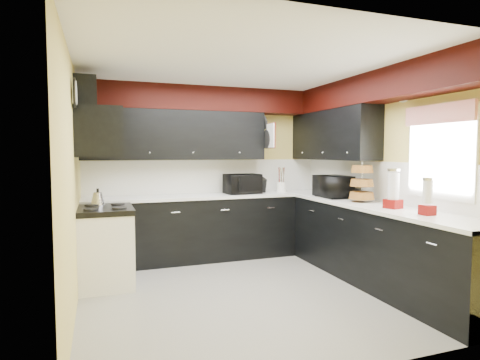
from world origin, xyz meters
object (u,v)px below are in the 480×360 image
(microwave, at_px, (333,186))
(knife_block, at_px, (261,185))
(toaster_oven, at_px, (243,184))
(utensil_crock, at_px, (281,187))
(kettle, at_px, (98,199))

(microwave, xyz_separation_m, knife_block, (-0.67, 0.95, -0.04))
(toaster_oven, relative_size, microwave, 0.93)
(utensil_crock, xyz_separation_m, knife_block, (-0.31, 0.07, 0.03))
(toaster_oven, bearing_deg, kettle, -171.43)
(utensil_crock, relative_size, kettle, 0.91)
(microwave, bearing_deg, knife_block, 36.84)
(toaster_oven, xyz_separation_m, knife_block, (0.33, 0.07, -0.03))
(microwave, xyz_separation_m, kettle, (-3.05, 0.41, -0.09))
(microwave, height_order, knife_block, microwave)
(kettle, bearing_deg, utensil_crock, 10.02)
(microwave, height_order, utensil_crock, microwave)
(microwave, distance_m, knife_block, 1.16)
(toaster_oven, bearing_deg, utensil_crock, -4.35)
(utensil_crock, xyz_separation_m, kettle, (-2.68, -0.47, -0.02))
(knife_block, bearing_deg, kettle, -168.79)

